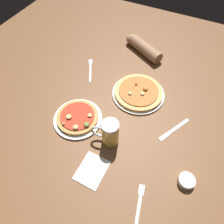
{
  "coord_description": "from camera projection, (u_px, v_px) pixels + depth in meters",
  "views": [
    {
      "loc": [
        0.28,
        -0.58,
        0.93
      ],
      "look_at": [
        0.0,
        0.0,
        0.02
      ],
      "focal_mm": 32.4,
      "sensor_mm": 36.0,
      "label": 1
    }
  ],
  "objects": [
    {
      "name": "ground_plane",
      "position": [
        112.0,
        116.0,
        1.14
      ],
      "size": [
        2.4,
        2.4,
        0.03
      ],
      "primitive_type": "cube",
      "color": "brown"
    },
    {
      "name": "pizza_plate_near",
      "position": [
        78.0,
        118.0,
        1.1
      ],
      "size": [
        0.26,
        0.26,
        0.05
      ],
      "color": "silver",
      "rests_on": "ground_plane"
    },
    {
      "name": "pizza_plate_far",
      "position": [
        138.0,
        93.0,
        1.2
      ],
      "size": [
        0.31,
        0.31,
        0.05
      ],
      "color": "silver",
      "rests_on": "ground_plane"
    },
    {
      "name": "beer_mug_dark",
      "position": [
        109.0,
        133.0,
        0.97
      ],
      "size": [
        0.14,
        0.08,
        0.16
      ],
      "color": "gold",
      "rests_on": "ground_plane"
    },
    {
      "name": "ramekin_sauce",
      "position": [
        186.0,
        181.0,
        0.9
      ],
      "size": [
        0.07,
        0.07,
        0.03
      ],
      "primitive_type": "cylinder",
      "color": "white",
      "rests_on": "ground_plane"
    },
    {
      "name": "napkin_folded",
      "position": [
        92.0,
        170.0,
        0.94
      ],
      "size": [
        0.13,
        0.15,
        0.01
      ],
      "primitive_type": "cube",
      "rotation": [
        0.0,
        0.0,
        -0.02
      ],
      "color": "white",
      "rests_on": "ground_plane"
    },
    {
      "name": "fork_left",
      "position": [
        90.0,
        69.0,
        1.34
      ],
      "size": [
        0.12,
        0.2,
        0.01
      ],
      "color": "silver",
      "rests_on": "ground_plane"
    },
    {
      "name": "knife_right",
      "position": [
        174.0,
        129.0,
        1.07
      ],
      "size": [
        0.12,
        0.2,
        0.01
      ],
      "color": "silver",
      "rests_on": "ground_plane"
    },
    {
      "name": "fork_spare",
      "position": [
        138.0,
        210.0,
        0.84
      ],
      "size": [
        0.07,
        0.23,
        0.01
      ],
      "color": "silver",
      "rests_on": "ground_plane"
    },
    {
      "name": "diner_arm",
      "position": [
        142.0,
        47.0,
        1.42
      ],
      "size": [
        0.3,
        0.2,
        0.08
      ],
      "color": "#936B4C",
      "rests_on": "ground_plane"
    }
  ]
}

